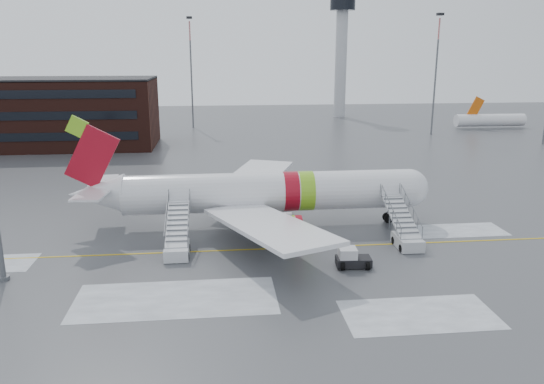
{
  "coord_description": "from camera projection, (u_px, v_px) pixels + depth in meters",
  "views": [
    {
      "loc": [
        -2.93,
        -44.29,
        16.61
      ],
      "look_at": [
        2.15,
        3.29,
        4.0
      ],
      "focal_mm": 35.0,
      "sensor_mm": 36.0,
      "label": 1
    }
  ],
  "objects": [
    {
      "name": "light_mast_far_ne",
      "position": [
        436.0,
        67.0,
        107.52
      ],
      "size": [
        1.2,
        1.2,
        24.25
      ],
      "color": "#595B60",
      "rests_on": "ground"
    },
    {
      "name": "distant_aircraft",
      "position": [
        518.0,
        132.0,
        115.07
      ],
      "size": [
        35.0,
        18.0,
        8.0
      ],
      "primitive_type": null,
      "color": "#D8590C",
      "rests_on": "ground"
    },
    {
      "name": "light_mast_far_n",
      "position": [
        191.0,
        66.0,
        117.77
      ],
      "size": [
        1.2,
        1.2,
        24.25
      ],
      "color": "#595B60",
      "rests_on": "ground"
    },
    {
      "name": "pushback_tug",
      "position": [
        351.0,
        258.0,
        42.28
      ],
      "size": [
        2.85,
        2.21,
        1.58
      ],
      "color": "black",
      "rests_on": "ground"
    },
    {
      "name": "airliner",
      "position": [
        260.0,
        193.0,
        51.46
      ],
      "size": [
        35.03,
        32.97,
        11.18
      ],
      "color": "white",
      "rests_on": "ground"
    },
    {
      "name": "ground",
      "position": [
        252.0,
        245.0,
        47.11
      ],
      "size": [
        260.0,
        260.0,
        0.0
      ],
      "primitive_type": "plane",
      "color": "#494C4F",
      "rests_on": "ground"
    },
    {
      "name": "control_tower",
      "position": [
        341.0,
        44.0,
        136.77
      ],
      "size": [
        6.4,
        6.4,
        30.0
      ],
      "color": "#B2B5BA",
      "rests_on": "ground"
    },
    {
      "name": "airstair_aft",
      "position": [
        177.0,
        242.0,
        44.99
      ],
      "size": [
        2.05,
        7.7,
        3.48
      ],
      "color": "silver",
      "rests_on": "ground"
    },
    {
      "name": "airstair_fwd",
      "position": [
        405.0,
        233.0,
        47.04
      ],
      "size": [
        2.05,
        7.7,
        3.48
      ],
      "color": "#B4B7BB",
      "rests_on": "ground"
    }
  ]
}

